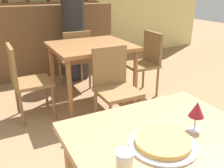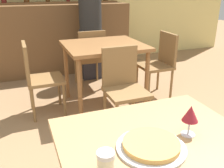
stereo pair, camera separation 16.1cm
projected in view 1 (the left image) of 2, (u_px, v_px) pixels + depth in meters
dining_table_near at (168, 153)px, 1.24m from camera, size 0.93×0.83×0.72m
dining_table_far at (91, 52)px, 2.96m from camera, size 0.92×0.83×0.77m
bar_counter at (34, 41)px, 4.13m from camera, size 2.60×0.56×1.14m
bar_back_shelf at (27, 0)px, 4.01m from camera, size 2.39×0.24×0.32m
chair_far_side_front at (114, 83)px, 2.54m from camera, size 0.40×0.40×0.85m
chair_far_side_back at (76, 56)px, 3.51m from camera, size 0.40×0.40×0.85m
chair_far_side_left at (24, 78)px, 2.69m from camera, size 0.40×0.40×0.85m
chair_far_side_right at (146, 59)px, 3.36m from camera, size 0.40×0.40×0.85m
pizza_tray at (163, 143)px, 1.16m from camera, size 0.32×0.32×0.04m
cheese_shaker at (125, 161)px, 0.99m from camera, size 0.07×0.07×0.09m
person_standing at (73, 23)px, 3.74m from camera, size 0.34×0.34×1.66m
wine_glass at (197, 110)px, 1.25m from camera, size 0.08×0.08×0.16m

